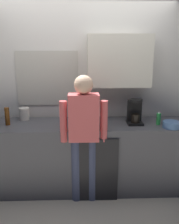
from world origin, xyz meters
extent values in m
plane|color=beige|center=(0.00, 0.00, 0.00)|extent=(8.00, 8.00, 0.00)
cube|color=#4C4C51|center=(0.00, 0.30, 0.46)|extent=(3.02, 0.64, 0.93)
cube|color=black|center=(0.14, -0.03, 0.42)|extent=(0.56, 0.02, 0.84)
cube|color=white|center=(0.00, 0.73, 1.30)|extent=(4.62, 0.10, 2.60)
cube|color=beige|center=(-0.50, 0.67, 1.48)|extent=(0.86, 0.02, 0.76)
cube|color=#8CA5C6|center=(-0.50, 0.67, 1.48)|extent=(0.80, 0.02, 0.70)
cube|color=silver|center=(0.48, 0.52, 1.73)|extent=(0.84, 0.32, 0.68)
cube|color=black|center=(0.67, 0.26, 0.94)|extent=(0.20, 0.20, 0.03)
cube|color=black|center=(0.67, 0.32, 1.10)|extent=(0.18, 0.08, 0.28)
cylinder|color=black|center=(0.67, 0.23, 1.01)|extent=(0.11, 0.11, 0.11)
cylinder|color=black|center=(0.67, 0.26, 1.24)|extent=(0.17, 0.17, 0.03)
cylinder|color=#195923|center=(0.16, 0.21, 1.08)|extent=(0.07, 0.07, 0.30)
cylinder|color=brown|center=(-0.98, 0.28, 1.04)|extent=(0.06, 0.06, 0.23)
cylinder|color=#3351B2|center=(-0.10, 0.35, 0.98)|extent=(0.08, 0.08, 0.10)
cylinder|color=#4C72A5|center=(1.10, 0.09, 0.97)|extent=(0.22, 0.22, 0.08)
cylinder|color=green|center=(0.97, 0.23, 1.00)|extent=(0.06, 0.06, 0.15)
cone|color=white|center=(0.97, 0.23, 1.09)|extent=(0.02, 0.02, 0.03)
cylinder|color=silver|center=(-0.82, 0.51, 1.01)|extent=(0.14, 0.14, 0.17)
cylinder|color=#3F4766|center=(-0.10, 0.00, 0.41)|extent=(0.12, 0.12, 0.82)
cylinder|color=#3F4766|center=(0.10, 0.00, 0.41)|extent=(0.12, 0.12, 0.82)
cube|color=#D85959|center=(0.00, 0.00, 1.10)|extent=(0.36, 0.20, 0.56)
sphere|color=#D8AD8C|center=(0.00, 0.00, 1.49)|extent=(0.22, 0.22, 0.22)
cylinder|color=#D85959|center=(-0.24, 0.00, 1.05)|extent=(0.09, 0.09, 0.50)
cylinder|color=#D85959|center=(0.24, 0.00, 1.05)|extent=(0.09, 0.09, 0.50)
camera|label=1|loc=(-0.02, -2.71, 1.89)|focal=38.34mm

